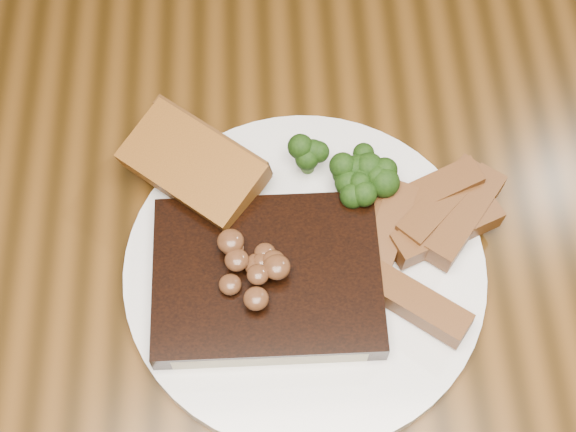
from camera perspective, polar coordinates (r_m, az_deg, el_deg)
name	(u,v)px	position (r m, az deg, el deg)	size (l,w,h in m)	color
dining_table	(289,285)	(0.76, 0.10, -4.90)	(1.60, 0.90, 0.75)	#523210
plate	(305,271)	(0.66, 1.19, -3.94)	(0.30, 0.30, 0.01)	white
steak	(267,278)	(0.64, -1.49, -4.44)	(0.18, 0.14, 0.03)	black
steak_bone	(270,355)	(0.62, -1.30, -9.83)	(0.15, 0.01, 0.02)	beige
mushroom_pile	(258,263)	(0.61, -2.16, -3.33)	(0.06, 0.06, 0.03)	#59321C
garlic_bread	(196,178)	(0.68, -6.57, 2.70)	(0.11, 0.06, 0.02)	brown
potato_wedges	(402,246)	(0.66, 8.08, -2.11)	(0.12, 0.12, 0.02)	brown
broccoli_cluster	(346,161)	(0.68, 4.16, 3.92)	(0.07, 0.07, 0.04)	#1E3C0D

